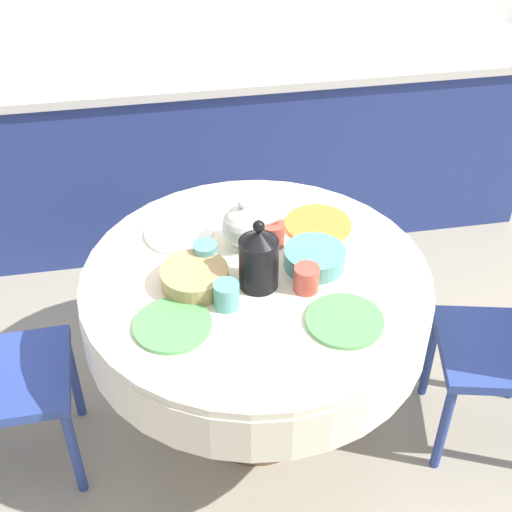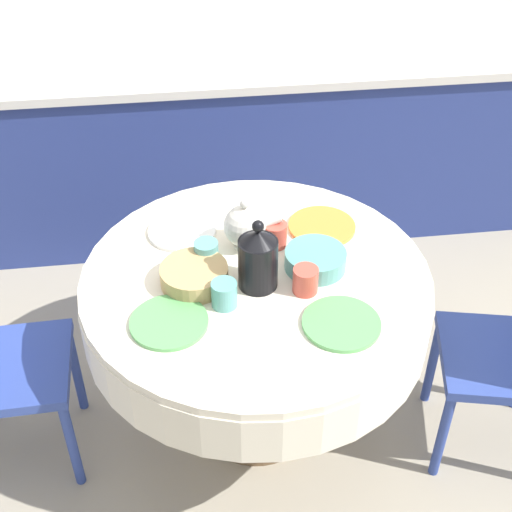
{
  "view_description": "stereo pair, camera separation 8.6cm",
  "coord_description": "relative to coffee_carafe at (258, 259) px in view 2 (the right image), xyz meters",
  "views": [
    {
      "loc": [
        -0.31,
        -1.79,
        2.28
      ],
      "look_at": [
        0.0,
        0.0,
        0.83
      ],
      "focal_mm": 50.0,
      "sensor_mm": 36.0,
      "label": 1
    },
    {
      "loc": [
        -0.23,
        -1.8,
        2.28
      ],
      "look_at": [
        0.0,
        0.0,
        0.83
      ],
      "focal_mm": 50.0,
      "sensor_mm": 36.0,
      "label": 2
    }
  ],
  "objects": [
    {
      "name": "ground_plane",
      "position": [
        -0.0,
        0.05,
        -0.86
      ],
      "size": [
        12.0,
        12.0,
        0.0
      ],
      "primitive_type": "plane",
      "color": "#9E937F"
    },
    {
      "name": "kitchen_counter",
      "position": [
        -0.0,
        1.44,
        -0.4
      ],
      "size": [
        3.24,
        0.64,
        0.92
      ],
      "color": "navy",
      "rests_on": "ground_plane"
    },
    {
      "name": "dining_table",
      "position": [
        -0.0,
        0.05,
        -0.24
      ],
      "size": [
        1.18,
        1.18,
        0.75
      ],
      "color": "brown",
      "rests_on": "ground_plane"
    },
    {
      "name": "plate_near_left",
      "position": [
        -0.29,
        -0.15,
        -0.1
      ],
      "size": [
        0.24,
        0.24,
        0.01
      ],
      "primitive_type": "cylinder",
      "color": "#5BA85B",
      "rests_on": "dining_table"
    },
    {
      "name": "cup_near_left",
      "position": [
        -0.12,
        -0.08,
        -0.06
      ],
      "size": [
        0.08,
        0.08,
        0.09
      ],
      "primitive_type": "cylinder",
      "color": "#5BA39E",
      "rests_on": "dining_table"
    },
    {
      "name": "plate_near_right",
      "position": [
        0.23,
        -0.22,
        -0.1
      ],
      "size": [
        0.24,
        0.24,
        0.01
      ],
      "primitive_type": "cylinder",
      "color": "#5BA85B",
      "rests_on": "dining_table"
    },
    {
      "name": "cup_near_right",
      "position": [
        0.15,
        -0.05,
        -0.06
      ],
      "size": [
        0.08,
        0.08,
        0.09
      ],
      "primitive_type": "cylinder",
      "color": "#CC4C3D",
      "rests_on": "dining_table"
    },
    {
      "name": "plate_far_left",
      "position": [
        -0.23,
        0.32,
        -0.1
      ],
      "size": [
        0.24,
        0.24,
        0.01
      ],
      "primitive_type": "cylinder",
      "color": "white",
      "rests_on": "dining_table"
    },
    {
      "name": "cup_far_left",
      "position": [
        -0.16,
        0.13,
        -0.06
      ],
      "size": [
        0.08,
        0.08,
        0.09
      ],
      "primitive_type": "cylinder",
      "color": "#5BA39E",
      "rests_on": "dining_table"
    },
    {
      "name": "plate_far_right",
      "position": [
        0.27,
        0.28,
        -0.1
      ],
      "size": [
        0.24,
        0.24,
        0.01
      ],
      "primitive_type": "cylinder",
      "color": "orange",
      "rests_on": "dining_table"
    },
    {
      "name": "cup_far_right",
      "position": [
        0.09,
        0.2,
        -0.06
      ],
      "size": [
        0.08,
        0.08,
        0.09
      ],
      "primitive_type": "cylinder",
      "color": "#CC4C3D",
      "rests_on": "dining_table"
    },
    {
      "name": "coffee_carafe",
      "position": [
        0.0,
        0.0,
        0.0
      ],
      "size": [
        0.13,
        0.13,
        0.25
      ],
      "color": "black",
      "rests_on": "dining_table"
    },
    {
      "name": "teapot",
      "position": [
        -0.02,
        0.21,
        -0.02
      ],
      "size": [
        0.2,
        0.15,
        0.19
      ],
      "color": "silver",
      "rests_on": "dining_table"
    },
    {
      "name": "bread_basket",
      "position": [
        -0.21,
        0.03,
        -0.07
      ],
      "size": [
        0.22,
        0.22,
        0.06
      ],
      "primitive_type": "cylinder",
      "color": "tan",
      "rests_on": "dining_table"
    },
    {
      "name": "fruit_bowl",
      "position": [
        0.2,
        0.06,
        -0.07
      ],
      "size": [
        0.21,
        0.21,
        0.06
      ],
      "primitive_type": "cylinder",
      "color": "#569993",
      "rests_on": "dining_table"
    }
  ]
}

